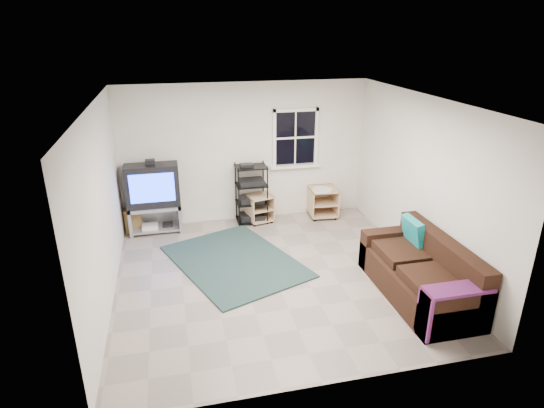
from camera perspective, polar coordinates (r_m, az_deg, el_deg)
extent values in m
plane|color=gray|center=(6.94, 0.19, -8.98)|extent=(4.60, 4.60, 0.00)
plane|color=white|center=(6.05, 0.22, 12.75)|extent=(4.60, 4.60, 0.00)
plane|color=silver|center=(8.53, -3.33, 6.39)|extent=(4.60, 0.00, 4.60)
plane|color=silver|center=(4.38, 7.15, -9.14)|extent=(4.60, 0.00, 4.60)
plane|color=silver|center=(6.30, -20.61, -0.57)|extent=(0.00, 4.60, 4.60)
plane|color=silver|center=(7.23, 18.27, 2.50)|extent=(0.00, 4.60, 4.60)
cube|color=black|center=(8.66, 2.92, 8.33)|extent=(0.80, 0.01, 1.02)
cube|color=white|center=(8.54, 3.02, 11.70)|extent=(0.88, 0.06, 0.06)
cube|color=white|center=(8.77, 2.91, 4.78)|extent=(0.98, 0.14, 0.05)
cube|color=white|center=(8.54, 0.28, 8.17)|extent=(0.06, 0.06, 1.10)
cube|color=white|center=(8.76, 5.57, 8.41)|extent=(0.06, 0.06, 1.10)
cube|color=white|center=(8.64, 2.95, 8.31)|extent=(0.78, 0.04, 0.04)
cube|color=#92929A|center=(8.44, -14.52, -0.33)|extent=(0.93, 0.46, 0.06)
cube|color=#92929A|center=(8.55, -17.28, -1.98)|extent=(0.06, 0.46, 0.51)
cube|color=#92929A|center=(8.51, -11.46, -1.50)|extent=(0.06, 0.46, 0.51)
cube|color=#92929A|center=(8.60, -14.26, -2.90)|extent=(0.81, 0.43, 0.04)
cube|color=#92929A|center=(8.72, -14.36, -1.20)|extent=(0.93, 0.04, 0.51)
cube|color=silver|center=(8.54, -15.04, -2.72)|extent=(0.28, 0.22, 0.07)
cube|color=black|center=(8.57, -12.93, -2.51)|extent=(0.19, 0.17, 0.06)
cube|color=black|center=(8.30, -14.77, 2.28)|extent=(0.93, 0.39, 0.76)
cube|color=#1E43FF|center=(8.10, -14.81, 1.93)|extent=(0.76, 0.01, 0.52)
cube|color=black|center=(8.17, -15.06, 5.10)|extent=(0.17, 0.12, 0.09)
cylinder|color=black|center=(8.33, -4.17, 0.74)|extent=(0.02, 0.02, 1.15)
cylinder|color=black|center=(8.42, -0.57, 1.03)|extent=(0.02, 0.02, 1.15)
cylinder|color=black|center=(8.68, -4.56, 1.60)|extent=(0.02, 0.02, 1.15)
cylinder|color=black|center=(8.77, -1.10, 1.88)|extent=(0.02, 0.02, 1.15)
cube|color=black|center=(8.74, -2.54, -1.90)|extent=(0.57, 0.42, 0.02)
cube|color=black|center=(8.72, -2.54, -1.55)|extent=(0.45, 0.33, 0.09)
cube|color=black|center=(8.61, -2.58, 0.23)|extent=(0.57, 0.42, 0.02)
cube|color=black|center=(8.59, -2.58, 0.59)|extent=(0.45, 0.33, 0.09)
cube|color=black|center=(8.49, -2.62, 2.43)|extent=(0.57, 0.42, 0.02)
cube|color=black|center=(8.47, -2.62, 2.79)|extent=(0.45, 0.33, 0.09)
cube|color=black|center=(8.38, -2.66, 4.68)|extent=(0.57, 0.42, 0.02)
cube|color=tan|center=(8.58, -1.61, 1.00)|extent=(0.54, 0.54, 0.02)
cube|color=tan|center=(8.75, -1.58, -1.83)|extent=(0.54, 0.54, 0.02)
cube|color=tan|center=(8.58, -2.89, -0.67)|extent=(0.12, 0.44, 0.48)
cube|color=tan|center=(8.75, -0.33, -0.20)|extent=(0.12, 0.44, 0.48)
cube|color=tan|center=(8.84, -2.18, 0.03)|extent=(0.40, 0.11, 0.48)
cube|color=tan|center=(8.67, -1.60, -0.55)|extent=(0.49, 0.51, 0.02)
cylinder|color=black|center=(8.55, -2.16, -2.67)|extent=(0.04, 0.04, 0.04)
cylinder|color=black|center=(8.98, -1.03, -1.42)|extent=(0.04, 0.04, 0.04)
cube|color=tan|center=(8.84, 6.47, 1.86)|extent=(0.56, 0.56, 0.02)
cube|color=tan|center=(9.02, 6.34, -1.14)|extent=(0.56, 0.56, 0.02)
cube|color=tan|center=(8.87, 4.84, 0.26)|extent=(0.06, 0.53, 0.53)
cube|color=tan|center=(8.99, 7.95, 0.44)|extent=(0.06, 0.53, 0.53)
cube|color=tan|center=(9.15, 6.01, 0.91)|extent=(0.48, 0.06, 0.53)
cube|color=tan|center=(8.94, 6.40, 0.22)|extent=(0.51, 0.53, 0.02)
cylinder|color=black|center=(8.80, 5.37, -1.97)|extent=(0.05, 0.05, 0.05)
cylinder|color=black|center=(9.27, 7.25, -0.79)|extent=(0.05, 0.05, 0.05)
cylinder|color=silver|center=(8.72, 6.32, 1.77)|extent=(0.37, 0.37, 0.03)
cube|color=black|center=(6.69, 17.80, -9.34)|extent=(0.89, 1.98, 0.42)
cube|color=black|center=(6.66, 20.65, -5.74)|extent=(0.24, 1.98, 0.43)
cube|color=black|center=(7.30, 14.51, -5.35)|extent=(0.89, 0.24, 0.61)
cube|color=black|center=(6.03, 22.08, -12.50)|extent=(0.89, 0.24, 0.61)
cube|color=black|center=(6.23, 19.26, -9.05)|extent=(0.60, 0.71, 0.13)
cube|color=black|center=(6.82, 15.83, -5.86)|extent=(0.60, 0.71, 0.13)
cube|color=teal|center=(6.96, 17.33, -3.33)|extent=(0.20, 0.48, 0.41)
cube|color=navy|center=(5.85, 22.36, -9.86)|extent=(0.82, 0.30, 0.04)
cube|color=navy|center=(5.80, 18.54, -13.16)|extent=(0.04, 0.30, 0.58)
cube|color=black|center=(7.33, -4.68, -7.16)|extent=(2.34, 2.70, 0.03)
cube|color=#9E7C47|center=(8.67, -17.15, -1.92)|extent=(0.34, 0.27, 0.43)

